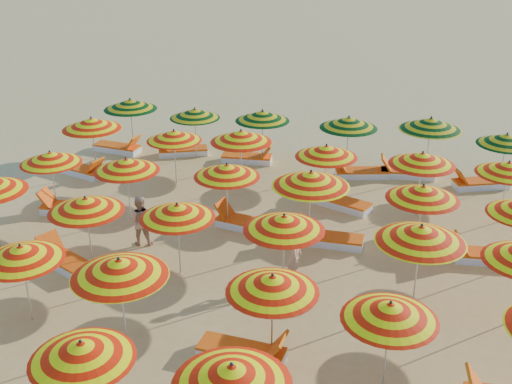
% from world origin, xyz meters
% --- Properties ---
extents(ground, '(120.00, 120.00, 0.00)m').
position_xyz_m(ground, '(0.00, 0.00, 0.00)').
color(ground, tan).
rests_on(ground, ground).
extents(umbrella_2, '(1.93, 1.93, 1.82)m').
position_xyz_m(umbrella_2, '(-1.01, -6.25, 1.61)').
color(umbrella_2, silver).
rests_on(umbrella_2, ground).
extents(umbrella_3, '(2.13, 2.13, 1.95)m').
position_xyz_m(umbrella_3, '(1.50, -6.29, 1.72)').
color(umbrella_3, silver).
rests_on(umbrella_3, ground).
extents(umbrella_7, '(2.18, 2.18, 1.84)m').
position_xyz_m(umbrella_7, '(-3.78, -3.77, 1.62)').
color(umbrella_7, silver).
rests_on(umbrella_7, ground).
extents(umbrella_8, '(2.35, 2.35, 2.01)m').
position_xyz_m(umbrella_8, '(-1.46, -4.00, 1.77)').
color(umbrella_8, silver).
rests_on(umbrella_8, ground).
extents(umbrella_9, '(1.95, 1.95, 1.88)m').
position_xyz_m(umbrella_9, '(1.45, -3.59, 1.66)').
color(umbrella_9, silver).
rests_on(umbrella_9, ground).
extents(umbrella_10, '(2.22, 2.22, 1.84)m').
position_xyz_m(umbrella_10, '(3.63, -3.86, 1.62)').
color(umbrella_10, silver).
rests_on(umbrella_10, ground).
extents(umbrella_13, '(2.15, 2.15, 1.91)m').
position_xyz_m(umbrella_13, '(-3.61, -1.44, 1.68)').
color(umbrella_13, silver).
rests_on(umbrella_13, ground).
extents(umbrella_14, '(2.25, 2.25, 1.87)m').
position_xyz_m(umbrella_14, '(-1.43, -1.14, 1.65)').
color(umbrella_14, silver).
rests_on(umbrella_14, ground).
extents(umbrella_15, '(2.09, 2.09, 1.94)m').
position_xyz_m(umbrella_15, '(1.11, -1.18, 1.71)').
color(umbrella_15, silver).
rests_on(umbrella_15, ground).
extents(umbrella_16, '(2.24, 2.24, 2.05)m').
position_xyz_m(umbrella_16, '(4.03, -1.11, 1.80)').
color(umbrella_16, silver).
rests_on(umbrella_16, ground).
extents(umbrella_18, '(2.23, 2.23, 1.82)m').
position_xyz_m(umbrella_18, '(-6.22, 1.24, 1.61)').
color(umbrella_18, silver).
rests_on(umbrella_18, ground).
extents(umbrella_19, '(1.99, 1.99, 1.91)m').
position_xyz_m(umbrella_19, '(-3.82, 1.13, 1.68)').
color(umbrella_19, silver).
rests_on(umbrella_19, ground).
extents(umbrella_20, '(2.08, 2.08, 1.89)m').
position_xyz_m(umbrella_20, '(-1.08, 1.50, 1.66)').
color(umbrella_20, silver).
rests_on(umbrella_20, ground).
extents(umbrella_21, '(2.29, 2.29, 2.10)m').
position_xyz_m(umbrella_21, '(1.26, 1.09, 1.85)').
color(umbrella_21, silver).
rests_on(umbrella_21, ground).
extents(umbrella_22, '(2.04, 2.04, 1.92)m').
position_xyz_m(umbrella_22, '(3.99, 1.36, 1.69)').
color(umbrella_22, silver).
rests_on(umbrella_22, ground).
extents(umbrella_24, '(2.45, 2.45, 2.01)m').
position_xyz_m(umbrella_24, '(-6.36, 3.89, 1.77)').
color(umbrella_24, silver).
rests_on(umbrella_24, ground).
extents(umbrella_25, '(2.27, 2.27, 1.82)m').
position_xyz_m(umbrella_25, '(-3.58, 3.95, 1.60)').
color(umbrella_25, silver).
rests_on(umbrella_25, ground).
extents(umbrella_26, '(2.26, 2.26, 1.99)m').
position_xyz_m(umbrella_26, '(-1.44, 4.03, 1.75)').
color(umbrella_26, silver).
rests_on(umbrella_26, ground).
extents(umbrella_27, '(2.17, 2.17, 1.91)m').
position_xyz_m(umbrella_27, '(1.22, 3.63, 1.68)').
color(umbrella_27, silver).
rests_on(umbrella_27, ground).
extents(umbrella_28, '(1.95, 1.95, 1.95)m').
position_xyz_m(umbrella_28, '(3.89, 3.63, 1.72)').
color(umbrella_28, silver).
rests_on(umbrella_28, ground).
extents(umbrella_29, '(1.88, 1.88, 1.85)m').
position_xyz_m(umbrella_29, '(6.16, 3.80, 1.62)').
color(umbrella_29, silver).
rests_on(umbrella_29, ground).
extents(umbrella_30, '(2.36, 2.36, 1.98)m').
position_xyz_m(umbrella_30, '(-6.18, 6.31, 1.74)').
color(umbrella_30, silver).
rests_on(umbrella_30, ground).
extents(umbrella_31, '(2.04, 2.04, 1.83)m').
position_xyz_m(umbrella_31, '(-3.77, 6.29, 1.61)').
color(umbrella_31, silver).
rests_on(umbrella_31, ground).
extents(umbrella_32, '(2.12, 2.12, 1.93)m').
position_xyz_m(umbrella_32, '(-1.40, 6.35, 1.70)').
color(umbrella_32, silver).
rests_on(umbrella_32, ground).
extents(umbrella_33, '(1.92, 1.92, 1.99)m').
position_xyz_m(umbrella_33, '(1.49, 6.25, 1.75)').
color(umbrella_33, silver).
rests_on(umbrella_33, ground).
extents(umbrella_34, '(2.36, 2.36, 2.09)m').
position_xyz_m(umbrella_34, '(4.03, 6.53, 1.84)').
color(umbrella_34, silver).
rests_on(umbrella_34, ground).
extents(umbrella_35, '(2.24, 2.24, 1.87)m').
position_xyz_m(umbrella_35, '(6.28, 6.18, 1.65)').
color(umbrella_35, silver).
rests_on(umbrella_35, ground).
extents(lounger_2, '(1.76, 0.68, 0.69)m').
position_xyz_m(lounger_2, '(0.94, -3.82, 0.15)').
color(lounger_2, white).
rests_on(lounger_2, ground).
extents(lounger_4, '(1.82, 1.25, 0.69)m').
position_xyz_m(lounger_4, '(-4.20, -1.64, 0.15)').
color(lounger_4, white).
rests_on(lounger_4, ground).
extents(lounger_5, '(1.80, 0.81, 0.69)m').
position_xyz_m(lounger_5, '(-5.72, 1.11, 0.15)').
color(lounger_5, white).
rests_on(lounger_5, ground).
extents(lounger_6, '(1.81, 0.87, 0.69)m').
position_xyz_m(lounger_6, '(-0.58, 1.53, 0.15)').
color(lounger_6, white).
rests_on(lounger_6, ground).
extents(lounger_7, '(1.75, 0.63, 0.69)m').
position_xyz_m(lounger_7, '(1.76, 1.24, 0.15)').
color(lounger_7, white).
rests_on(lounger_7, ground).
extents(lounger_8, '(1.79, 0.79, 0.69)m').
position_xyz_m(lounger_8, '(5.71, 1.41, 0.15)').
color(lounger_8, white).
rests_on(lounger_8, ground).
extents(lounger_9, '(1.82, 1.02, 0.69)m').
position_xyz_m(lounger_9, '(-6.87, 3.81, 0.15)').
color(lounger_9, white).
rests_on(lounger_9, ground).
extents(lounger_10, '(1.83, 1.16, 0.69)m').
position_xyz_m(lounger_10, '(1.73, 3.58, 0.15)').
color(lounger_10, white).
rests_on(lounger_10, ground).
extents(lounger_11, '(1.78, 0.76, 0.69)m').
position_xyz_m(lounger_11, '(-6.68, 6.09, 0.15)').
color(lounger_11, white).
rests_on(lounger_11, ground).
extents(lounger_12, '(1.82, 1.24, 0.69)m').
position_xyz_m(lounger_12, '(-4.37, 6.40, 0.15)').
color(lounger_12, white).
rests_on(lounger_12, ground).
extents(lounger_13, '(1.79, 0.78, 0.69)m').
position_xyz_m(lounger_13, '(-1.90, 6.35, 0.15)').
color(lounger_13, white).
rests_on(lounger_13, ground).
extents(lounger_14, '(1.83, 1.03, 0.69)m').
position_xyz_m(lounger_14, '(2.00, 6.05, 0.15)').
color(lounger_14, white).
rests_on(lounger_14, ground).
extents(lounger_15, '(1.79, 0.77, 0.69)m').
position_xyz_m(lounger_15, '(3.43, 6.43, 0.15)').
color(lounger_15, white).
rests_on(lounger_15, ground).
extents(lounger_16, '(1.82, 1.22, 0.69)m').
position_xyz_m(lounger_16, '(5.69, 6.15, 0.15)').
color(lounger_16, white).
rests_on(lounger_16, ground).
extents(beachgoer_b, '(0.77, 0.67, 1.35)m').
position_xyz_m(beachgoer_b, '(-2.96, -0.03, 0.68)').
color(beachgoer_b, tan).
rests_on(beachgoer_b, ground).
extents(beachgoer_a, '(0.39, 0.52, 1.30)m').
position_xyz_m(beachgoer_a, '(1.27, -0.72, 0.65)').
color(beachgoer_a, tan).
rests_on(beachgoer_a, ground).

